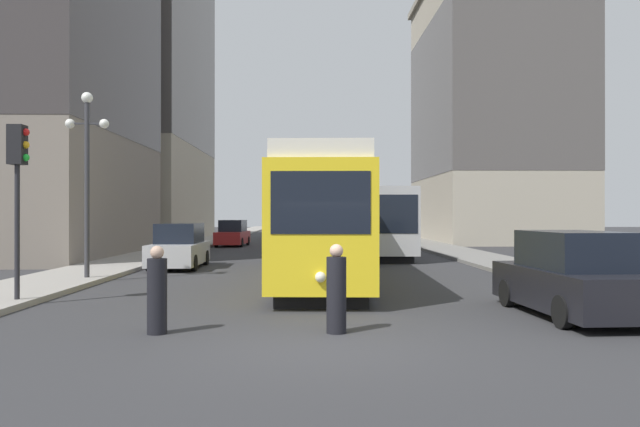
{
  "coord_description": "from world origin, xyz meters",
  "views": [
    {
      "loc": [
        -0.18,
        -9.95,
        2.17
      ],
      "look_at": [
        0.12,
        5.32,
        2.2
      ],
      "focal_mm": 34.18,
      "sensor_mm": 36.0,
      "label": 1
    }
  ],
  "objects_px": {
    "parked_car_left_near": "(233,234)",
    "traffic_light_near_left": "(18,165)",
    "transit_bus": "(376,219)",
    "pedestrian_crossing_far": "(157,293)",
    "parked_car_left_mid": "(179,247)",
    "pedestrian_crossing_near": "(336,292)",
    "streetcar": "(325,217)",
    "lamp_post_left_near": "(87,157)",
    "parked_car_right_far": "(571,277)"
  },
  "relations": [
    {
      "from": "parked_car_right_far",
      "to": "streetcar",
      "type": "bearing_deg",
      "value": -58.1
    },
    {
      "from": "pedestrian_crossing_near",
      "to": "streetcar",
      "type": "bearing_deg",
      "value": 58.79
    },
    {
      "from": "parked_car_left_mid",
      "to": "lamp_post_left_near",
      "type": "relative_size",
      "value": 0.79
    },
    {
      "from": "streetcar",
      "to": "parked_car_left_mid",
      "type": "xyz_separation_m",
      "value": [
        -5.83,
        4.78,
        -1.26
      ]
    },
    {
      "from": "transit_bus",
      "to": "parked_car_right_far",
      "type": "bearing_deg",
      "value": -84.53
    },
    {
      "from": "parked_car_left_near",
      "to": "pedestrian_crossing_near",
      "type": "bearing_deg",
      "value": -76.46
    },
    {
      "from": "parked_car_left_near",
      "to": "traffic_light_near_left",
      "type": "height_order",
      "value": "traffic_light_near_left"
    },
    {
      "from": "pedestrian_crossing_near",
      "to": "traffic_light_near_left",
      "type": "relative_size",
      "value": 0.39
    },
    {
      "from": "traffic_light_near_left",
      "to": "streetcar",
      "type": "bearing_deg",
      "value": 36.26
    },
    {
      "from": "parked_car_left_mid",
      "to": "pedestrian_crossing_near",
      "type": "relative_size",
      "value": 2.89
    },
    {
      "from": "transit_bus",
      "to": "traffic_light_near_left",
      "type": "xyz_separation_m",
      "value": [
        -10.55,
        -17.68,
        1.42
      ]
    },
    {
      "from": "transit_bus",
      "to": "parked_car_right_far",
      "type": "relative_size",
      "value": 2.55
    },
    {
      "from": "lamp_post_left_near",
      "to": "pedestrian_crossing_near",
      "type": "bearing_deg",
      "value": -48.51
    },
    {
      "from": "parked_car_left_mid",
      "to": "traffic_light_near_left",
      "type": "distance_m",
      "value": 10.73
    },
    {
      "from": "parked_car_right_far",
      "to": "traffic_light_near_left",
      "type": "relative_size",
      "value": 1.11
    },
    {
      "from": "parked_car_right_far",
      "to": "pedestrian_crossing_far",
      "type": "bearing_deg",
      "value": 9.0
    },
    {
      "from": "pedestrian_crossing_far",
      "to": "traffic_light_near_left",
      "type": "xyz_separation_m",
      "value": [
        -4.19,
        3.55,
        2.62
      ]
    },
    {
      "from": "pedestrian_crossing_near",
      "to": "traffic_light_near_left",
      "type": "bearing_deg",
      "value": 123.71
    },
    {
      "from": "pedestrian_crossing_far",
      "to": "traffic_light_near_left",
      "type": "distance_m",
      "value": 6.09
    },
    {
      "from": "parked_car_right_far",
      "to": "parked_car_left_mid",
      "type": "bearing_deg",
      "value": -50.81
    },
    {
      "from": "pedestrian_crossing_near",
      "to": "lamp_post_left_near",
      "type": "distance_m",
      "value": 12.06
    },
    {
      "from": "parked_car_left_mid",
      "to": "pedestrian_crossing_far",
      "type": "bearing_deg",
      "value": -80.39
    },
    {
      "from": "transit_bus",
      "to": "parked_car_left_near",
      "type": "distance_m",
      "value": 13.53
    },
    {
      "from": "parked_car_left_mid",
      "to": "lamp_post_left_near",
      "type": "height_order",
      "value": "lamp_post_left_near"
    },
    {
      "from": "parked_car_left_mid",
      "to": "pedestrian_crossing_near",
      "type": "bearing_deg",
      "value": -67.99
    },
    {
      "from": "parked_car_left_near",
      "to": "parked_car_left_mid",
      "type": "xyz_separation_m",
      "value": [
        -0.0,
        -17.55,
        0.0
      ]
    },
    {
      "from": "parked_car_left_near",
      "to": "lamp_post_left_near",
      "type": "relative_size",
      "value": 0.78
    },
    {
      "from": "pedestrian_crossing_far",
      "to": "parked_car_left_near",
      "type": "bearing_deg",
      "value": 1.33
    },
    {
      "from": "streetcar",
      "to": "lamp_post_left_near",
      "type": "height_order",
      "value": "lamp_post_left_near"
    },
    {
      "from": "parked_car_left_mid",
      "to": "pedestrian_crossing_far",
      "type": "distance_m",
      "value": 14.07
    },
    {
      "from": "streetcar",
      "to": "parked_car_left_near",
      "type": "relative_size",
      "value": 2.95
    },
    {
      "from": "parked_car_right_far",
      "to": "pedestrian_crossing_near",
      "type": "distance_m",
      "value": 5.41
    },
    {
      "from": "parked_car_left_near",
      "to": "parked_car_left_mid",
      "type": "relative_size",
      "value": 0.99
    },
    {
      "from": "lamp_post_left_near",
      "to": "parked_car_left_mid",
      "type": "bearing_deg",
      "value": 69.72
    },
    {
      "from": "parked_car_left_near",
      "to": "transit_bus",
      "type": "bearing_deg",
      "value": -45.82
    },
    {
      "from": "parked_car_left_mid",
      "to": "lamp_post_left_near",
      "type": "distance_m",
      "value": 6.35
    },
    {
      "from": "transit_bus",
      "to": "pedestrian_crossing_far",
      "type": "height_order",
      "value": "transit_bus"
    },
    {
      "from": "parked_car_left_near",
      "to": "parked_car_left_mid",
      "type": "distance_m",
      "value": 17.55
    },
    {
      "from": "pedestrian_crossing_near",
      "to": "traffic_light_near_left",
      "type": "xyz_separation_m",
      "value": [
        -7.47,
        3.54,
        2.61
      ]
    },
    {
      "from": "streetcar",
      "to": "parked_car_left_mid",
      "type": "bearing_deg",
      "value": 143.15
    },
    {
      "from": "streetcar",
      "to": "transit_bus",
      "type": "relative_size",
      "value": 1.17
    },
    {
      "from": "streetcar",
      "to": "lamp_post_left_near",
      "type": "relative_size",
      "value": 2.3
    },
    {
      "from": "transit_bus",
      "to": "pedestrian_crossing_near",
      "type": "relative_size",
      "value": 7.22
    },
    {
      "from": "streetcar",
      "to": "parked_car_right_far",
      "type": "height_order",
      "value": "streetcar"
    },
    {
      "from": "parked_car_left_near",
      "to": "pedestrian_crossing_near",
      "type": "xyz_separation_m",
      "value": [
        5.78,
        -31.38,
        -0.08
      ]
    },
    {
      "from": "transit_bus",
      "to": "parked_car_left_near",
      "type": "bearing_deg",
      "value": 130.57
    },
    {
      "from": "transit_bus",
      "to": "parked_car_right_far",
      "type": "xyz_separation_m",
      "value": [
        2.04,
        -19.46,
        -1.1
      ]
    },
    {
      "from": "streetcar",
      "to": "parked_car_left_near",
      "type": "bearing_deg",
      "value": 107.11
    },
    {
      "from": "parked_car_right_far",
      "to": "lamp_post_left_near",
      "type": "distance_m",
      "value": 14.91
    },
    {
      "from": "transit_bus",
      "to": "parked_car_left_mid",
      "type": "height_order",
      "value": "transit_bus"
    }
  ]
}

